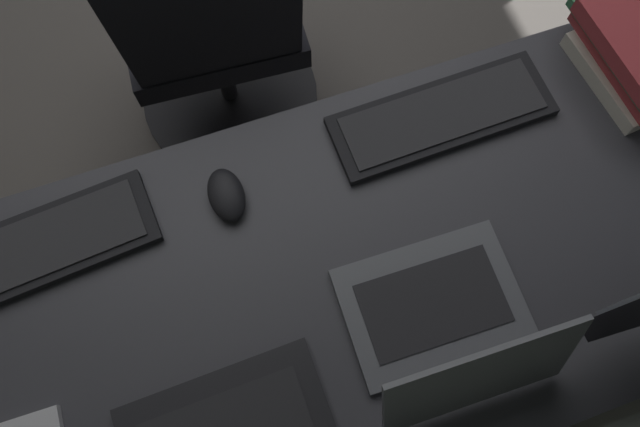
{
  "coord_description": "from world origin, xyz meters",
  "views": [
    {
      "loc": [
        0.31,
        1.94,
        1.72
      ],
      "look_at": [
        0.21,
        1.67,
        0.95
      ],
      "focal_mm": 33.31,
      "sensor_mm": 36.0,
      "label": 1
    }
  ],
  "objects_px": {
    "drawer_pedestal": "(377,315)",
    "mouse_main": "(226,195)",
    "keyboard_main": "(34,249)",
    "office_chair": "(214,35)",
    "laptop_center": "(449,331)",
    "keyboard_spare": "(442,116)"
  },
  "relations": [
    {
      "from": "laptop_center",
      "to": "office_chair",
      "type": "relative_size",
      "value": 0.31
    },
    {
      "from": "mouse_main",
      "to": "office_chair",
      "type": "relative_size",
      "value": 0.11
    },
    {
      "from": "drawer_pedestal",
      "to": "office_chair",
      "type": "height_order",
      "value": "office_chair"
    },
    {
      "from": "drawer_pedestal",
      "to": "laptop_center",
      "type": "height_order",
      "value": "laptop_center"
    },
    {
      "from": "drawer_pedestal",
      "to": "keyboard_spare",
      "type": "bearing_deg",
      "value": -126.54
    },
    {
      "from": "mouse_main",
      "to": "office_chair",
      "type": "height_order",
      "value": "office_chair"
    },
    {
      "from": "mouse_main",
      "to": "keyboard_main",
      "type": "bearing_deg",
      "value": -2.54
    },
    {
      "from": "keyboard_spare",
      "to": "drawer_pedestal",
      "type": "bearing_deg",
      "value": 53.46
    },
    {
      "from": "laptop_center",
      "to": "keyboard_main",
      "type": "bearing_deg",
      "value": -31.16
    },
    {
      "from": "laptop_center",
      "to": "office_chair",
      "type": "bearing_deg",
      "value": -78.59
    },
    {
      "from": "keyboard_main",
      "to": "office_chair",
      "type": "bearing_deg",
      "value": -128.35
    },
    {
      "from": "keyboard_main",
      "to": "keyboard_spare",
      "type": "xyz_separation_m",
      "value": [
        -0.77,
        -0.01,
        0.0
      ]
    },
    {
      "from": "mouse_main",
      "to": "keyboard_spare",
      "type": "bearing_deg",
      "value": -176.98
    },
    {
      "from": "drawer_pedestal",
      "to": "keyboard_main",
      "type": "distance_m",
      "value": 0.74
    },
    {
      "from": "drawer_pedestal",
      "to": "mouse_main",
      "type": "height_order",
      "value": "mouse_main"
    },
    {
      "from": "keyboard_spare",
      "to": "mouse_main",
      "type": "xyz_separation_m",
      "value": [
        0.43,
        0.02,
        0.01
      ]
    },
    {
      "from": "office_chair",
      "to": "mouse_main",
      "type": "bearing_deg",
      "value": 81.3
    },
    {
      "from": "laptop_center",
      "to": "keyboard_main",
      "type": "xyz_separation_m",
      "value": [
        0.61,
        -0.37,
        -0.04
      ]
    },
    {
      "from": "drawer_pedestal",
      "to": "office_chair",
      "type": "relative_size",
      "value": 0.72
    },
    {
      "from": "laptop_center",
      "to": "keyboard_main",
      "type": "height_order",
      "value": "laptop_center"
    },
    {
      "from": "drawer_pedestal",
      "to": "laptop_center",
      "type": "bearing_deg",
      "value": 105.44
    },
    {
      "from": "mouse_main",
      "to": "laptop_center",
      "type": "bearing_deg",
      "value": 127.18
    }
  ]
}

